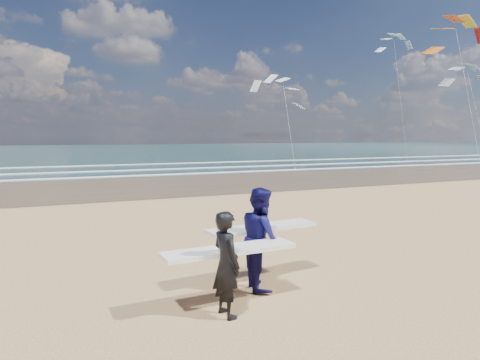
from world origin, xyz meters
name	(u,v)px	position (x,y,z in m)	size (l,w,h in m)	color
wet_sand_strip	(394,173)	(20.00, 18.00, 0.01)	(220.00, 12.00, 0.01)	#453824
ocean	(185,150)	(20.00, 72.00, 0.01)	(220.00, 100.00, 0.02)	#1A393B
foam_breakers	(317,164)	(20.00, 28.10, 0.05)	(220.00, 11.70, 0.05)	white
surfer_near	(227,261)	(-0.70, -0.19, 0.83)	(2.22, 0.99, 1.62)	black
surfer_far	(261,237)	(0.30, 0.65, 0.92)	(2.24, 1.23, 1.83)	#0D0C44
kite_0	(463,70)	(27.05, 18.36, 7.89)	(6.90, 4.86, 13.53)	slate
kite_1	(287,112)	(15.72, 26.42, 4.78)	(5.47, 4.70, 8.75)	slate
kite_2	(473,97)	(36.85, 24.96, 6.63)	(6.55, 4.82, 11.50)	slate
kite_5	(399,87)	(35.00, 33.44, 8.49)	(5.41, 4.70, 15.95)	slate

